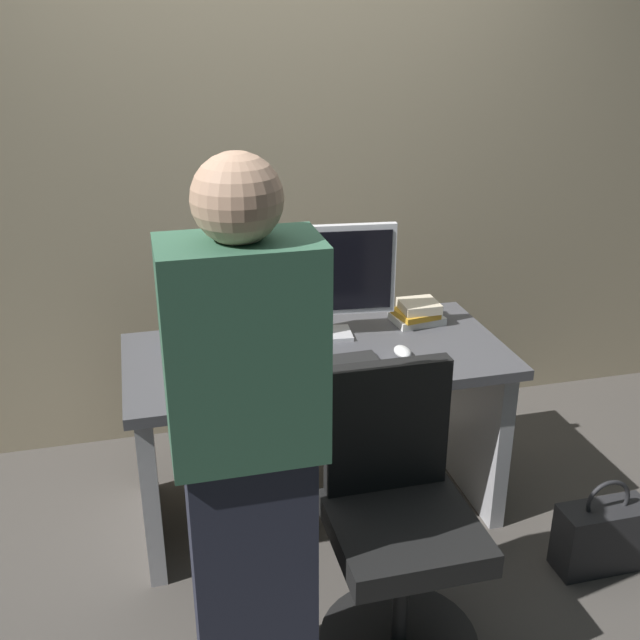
# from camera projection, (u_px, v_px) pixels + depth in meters

# --- Properties ---
(ground_plane) EXTENTS (9.00, 9.00, 0.00)m
(ground_plane) POSITION_uv_depth(u_px,v_px,m) (317.00, 507.00, 3.15)
(ground_plane) COLOR #4C4742
(wall_back) EXTENTS (6.40, 0.10, 3.00)m
(wall_back) POSITION_uv_depth(u_px,v_px,m) (272.00, 114.00, 3.29)
(wall_back) COLOR tan
(wall_back) RESTS_ON ground
(desk) EXTENTS (1.45, 0.70, 0.72)m
(desk) POSITION_uv_depth(u_px,v_px,m) (317.00, 402.00, 2.96)
(desk) COLOR #4C4C51
(desk) RESTS_ON ground
(office_chair) EXTENTS (0.52, 0.52, 0.94)m
(office_chair) POSITION_uv_depth(u_px,v_px,m) (397.00, 528.00, 2.36)
(office_chair) COLOR black
(office_chair) RESTS_ON ground
(person_at_desk) EXTENTS (0.40, 0.24, 1.64)m
(person_at_desk) POSITION_uv_depth(u_px,v_px,m) (248.00, 453.00, 2.01)
(person_at_desk) COLOR #262838
(person_at_desk) RESTS_ON ground
(monitor) EXTENTS (0.54, 0.16, 0.46)m
(monitor) POSITION_uv_depth(u_px,v_px,m) (327.00, 275.00, 2.90)
(monitor) COLOR silver
(monitor) RESTS_ON desk
(keyboard) EXTENTS (0.43, 0.14, 0.02)m
(keyboard) POSITION_uv_depth(u_px,v_px,m) (322.00, 366.00, 2.74)
(keyboard) COLOR #262626
(keyboard) RESTS_ON desk
(mouse) EXTENTS (0.06, 0.10, 0.03)m
(mouse) POSITION_uv_depth(u_px,v_px,m) (403.00, 352.00, 2.83)
(mouse) COLOR white
(mouse) RESTS_ON desk
(cup_near_keyboard) EXTENTS (0.07, 0.07, 0.09)m
(cup_near_keyboard) POSITION_uv_depth(u_px,v_px,m) (205.00, 366.00, 2.66)
(cup_near_keyboard) COLOR white
(cup_near_keyboard) RESTS_ON desk
(cup_by_monitor) EXTENTS (0.08, 0.08, 0.09)m
(cup_by_monitor) POSITION_uv_depth(u_px,v_px,m) (181.00, 334.00, 2.91)
(cup_by_monitor) COLOR #3372B2
(cup_by_monitor) RESTS_ON desk
(book_stack) EXTENTS (0.21, 0.18, 0.09)m
(book_stack) POSITION_uv_depth(u_px,v_px,m) (417.00, 313.00, 3.12)
(book_stack) COLOR white
(book_stack) RESTS_ON desk
(handbag) EXTENTS (0.34, 0.14, 0.38)m
(handbag) POSITION_uv_depth(u_px,v_px,m) (602.00, 536.00, 2.78)
(handbag) COLOR #262628
(handbag) RESTS_ON ground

